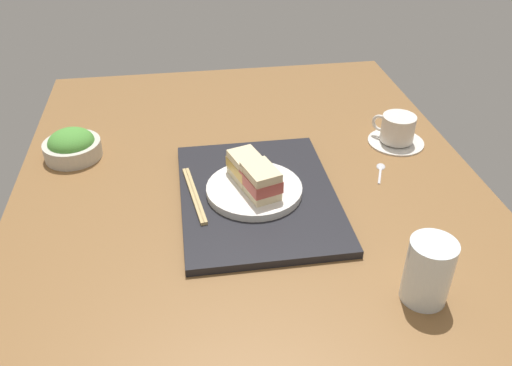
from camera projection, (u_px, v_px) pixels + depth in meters
The scene contains 10 objects.
ground_plane at pixel (254, 205), 110.50cm from camera, with size 140.00×100.00×3.00cm, color brown.
serving_tray at pixel (258, 197), 108.98cm from camera, with size 41.46×31.35×1.63cm, color black.
sandwich_plate at pixel (254, 189), 108.60cm from camera, with size 19.50×19.50×1.57cm, color silver.
sandwich_near at pixel (246, 167), 109.02cm from camera, with size 9.59×7.91×5.36cm.
sandwich_far at pixel (261, 181), 104.10cm from camera, with size 9.38×7.98×5.99cm.
salad_bowl at pixel (72, 146), 122.05cm from camera, with size 12.97×12.97×6.72cm.
chopsticks_pair at pixel (194, 195), 107.55cm from camera, with size 19.59×3.99×0.70cm.
coffee_cup at pixel (397, 131), 127.33cm from camera, with size 13.39×13.39×7.09cm.
drinking_glass at pixel (428, 271), 83.97cm from camera, with size 7.49×7.49×11.41cm, color silver.
teaspoon at pixel (381, 168), 118.95cm from camera, with size 8.39×4.49×0.80cm.
Camera 1 is at (87.86, -13.05, 64.38)cm, focal length 37.41 mm.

